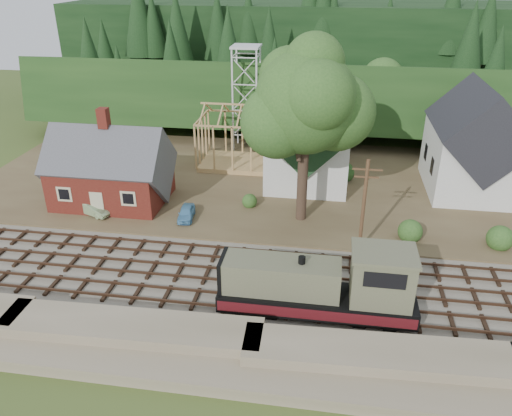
# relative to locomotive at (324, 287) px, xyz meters

# --- Properties ---
(ground) EXTENTS (140.00, 140.00, 0.00)m
(ground) POSITION_rel_locomotive_xyz_m (-4.42, 3.00, -2.20)
(ground) COLOR #384C1E
(ground) RESTS_ON ground
(embankment) EXTENTS (64.00, 5.00, 1.60)m
(embankment) POSITION_rel_locomotive_xyz_m (-4.42, -5.50, -2.20)
(embankment) COLOR #7F7259
(embankment) RESTS_ON ground
(railroad_bed) EXTENTS (64.00, 11.00, 0.16)m
(railroad_bed) POSITION_rel_locomotive_xyz_m (-4.42, 3.00, -2.12)
(railroad_bed) COLOR #726B5B
(railroad_bed) RESTS_ON ground
(village_flat) EXTENTS (64.00, 26.00, 0.30)m
(village_flat) POSITION_rel_locomotive_xyz_m (-4.42, 21.00, -2.05)
(village_flat) COLOR brown
(village_flat) RESTS_ON ground
(hillside) EXTENTS (70.00, 28.96, 12.74)m
(hillside) POSITION_rel_locomotive_xyz_m (-4.42, 45.00, -2.20)
(hillside) COLOR #1E3F19
(hillside) RESTS_ON ground
(ridge) EXTENTS (80.00, 20.00, 12.00)m
(ridge) POSITION_rel_locomotive_xyz_m (-4.42, 61.00, -2.20)
(ridge) COLOR black
(ridge) RESTS_ON ground
(depot) EXTENTS (10.80, 7.41, 9.00)m
(depot) POSITION_rel_locomotive_xyz_m (-20.42, 14.00, 1.02)
(depot) COLOR #561713
(depot) RESTS_ON village_flat
(church) EXTENTS (8.40, 15.17, 13.00)m
(church) POSITION_rel_locomotive_xyz_m (-2.42, 22.68, 2.98)
(church) COLOR silver
(church) RESTS_ON village_flat
(farmhouse) EXTENTS (8.40, 10.80, 10.60)m
(farmhouse) POSITION_rel_locomotive_xyz_m (13.58, 22.00, 2.67)
(farmhouse) COLOR silver
(farmhouse) RESTS_ON village_flat
(timber_frame) EXTENTS (8.20, 6.20, 6.99)m
(timber_frame) POSITION_rel_locomotive_xyz_m (-10.42, 25.00, 1.07)
(timber_frame) COLOR tan
(timber_frame) RESTS_ON village_flat
(lattice_tower) EXTENTS (3.20, 3.20, 12.12)m
(lattice_tower) POSITION_rel_locomotive_xyz_m (-10.42, 31.00, 7.84)
(lattice_tower) COLOR silver
(lattice_tower) RESTS_ON village_flat
(big_tree) EXTENTS (10.90, 8.40, 14.70)m
(big_tree) POSITION_rel_locomotive_xyz_m (-2.25, 13.08, 8.02)
(big_tree) COLOR #38281E
(big_tree) RESTS_ON village_flat
(telegraph_pole_near) EXTENTS (2.20, 0.28, 8.00)m
(telegraph_pole_near) POSITION_rel_locomotive_xyz_m (2.58, 8.20, 2.05)
(telegraph_pole_near) COLOR #4C331E
(telegraph_pole_near) RESTS_ON ground
(locomotive) EXTENTS (12.51, 3.13, 4.99)m
(locomotive) POSITION_rel_locomotive_xyz_m (0.00, 0.00, 0.00)
(locomotive) COLOR black
(locomotive) RESTS_ON railroad_bed
(car_blue) EXTENTS (1.69, 3.37, 1.10)m
(car_blue) POSITION_rel_locomotive_xyz_m (-12.51, 11.37, -1.34)
(car_blue) COLOR #61A4D0
(car_blue) RESTS_ON village_flat
(car_green) EXTENTS (3.76, 2.43, 1.17)m
(car_green) POSITION_rel_locomotive_xyz_m (-21.09, 10.86, -1.31)
(car_green) COLOR #8AA975
(car_green) RESTS_ON village_flat
(car_red) EXTENTS (4.59, 2.68, 1.20)m
(car_red) POSITION_rel_locomotive_xyz_m (16.81, 18.35, -1.30)
(car_red) COLOR #C43C0F
(car_red) RESTS_ON village_flat
(patio_set) EXTENTS (2.05, 2.05, 2.28)m
(patio_set) POSITION_rel_locomotive_xyz_m (-19.98, 12.04, 0.05)
(patio_set) COLOR silver
(patio_set) RESTS_ON village_flat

